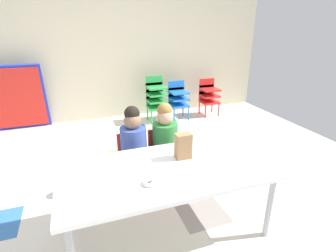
# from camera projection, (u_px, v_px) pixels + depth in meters

# --- Properties ---
(ground_plane) EXTENTS (6.08, 5.19, 0.02)m
(ground_plane) POSITION_uv_depth(u_px,v_px,m) (143.00, 196.00, 2.71)
(ground_plane) COLOR silver
(back_wall) EXTENTS (6.08, 0.10, 2.42)m
(back_wall) POSITION_uv_depth(u_px,v_px,m) (103.00, 51.00, 4.55)
(back_wall) COLOR beige
(back_wall) RESTS_ON ground_plane
(craft_table) EXTENTS (1.65, 0.83, 0.59)m
(craft_table) POSITION_uv_depth(u_px,v_px,m) (167.00, 173.00, 2.08)
(craft_table) COLOR white
(craft_table) RESTS_ON ground_plane
(seated_child_near_camera) EXTENTS (0.32, 0.32, 0.92)m
(seated_child_near_camera) POSITION_uv_depth(u_px,v_px,m) (133.00, 142.00, 2.61)
(seated_child_near_camera) COLOR red
(seated_child_near_camera) RESTS_ON ground_plane
(seated_child_middle_seat) EXTENTS (0.32, 0.31, 0.92)m
(seated_child_middle_seat) POSITION_uv_depth(u_px,v_px,m) (165.00, 137.00, 2.71)
(seated_child_middle_seat) COLOR red
(seated_child_middle_seat) RESTS_ON ground_plane
(kid_chair_green_stack) EXTENTS (0.32, 0.30, 0.80)m
(kid_chair_green_stack) POSITION_uv_depth(u_px,v_px,m) (156.00, 96.00, 4.63)
(kid_chair_green_stack) COLOR green
(kid_chair_green_stack) RESTS_ON ground_plane
(kid_chair_blue_stack) EXTENTS (0.32, 0.30, 0.68)m
(kid_chair_blue_stack) POSITION_uv_depth(u_px,v_px,m) (178.00, 97.00, 4.79)
(kid_chair_blue_stack) COLOR blue
(kid_chair_blue_stack) RESTS_ON ground_plane
(kid_chair_red_stack) EXTENTS (0.32, 0.30, 0.68)m
(kid_chair_red_stack) POSITION_uv_depth(u_px,v_px,m) (209.00, 94.00, 4.98)
(kid_chair_red_stack) COLOR red
(kid_chair_red_stack) RESTS_ON ground_plane
(folded_activity_table) EXTENTS (0.90, 0.29, 1.09)m
(folded_activity_table) POSITION_uv_depth(u_px,v_px,m) (16.00, 99.00, 4.17)
(folded_activity_table) COLOR #1E33BF
(folded_activity_table) RESTS_ON ground_plane
(paper_bag_brown) EXTENTS (0.13, 0.09, 0.22)m
(paper_bag_brown) POSITION_uv_depth(u_px,v_px,m) (183.00, 146.00, 2.18)
(paper_bag_brown) COLOR #9E754C
(paper_bag_brown) RESTS_ON craft_table
(paper_plate_near_edge) EXTENTS (0.18, 0.18, 0.01)m
(paper_plate_near_edge) POSITION_uv_depth(u_px,v_px,m) (149.00, 185.00, 1.84)
(paper_plate_near_edge) COLOR white
(paper_plate_near_edge) RESTS_ON craft_table
(paper_plate_center_table) EXTENTS (0.18, 0.18, 0.01)m
(paper_plate_center_table) POSITION_uv_depth(u_px,v_px,m) (139.00, 170.00, 2.03)
(paper_plate_center_table) COLOR white
(paper_plate_center_table) RESTS_ON craft_table
(donut_powdered_on_plate) EXTENTS (0.10, 0.10, 0.03)m
(donut_powdered_on_plate) POSITION_uv_depth(u_px,v_px,m) (149.00, 182.00, 1.83)
(donut_powdered_on_plate) COLOR white
(donut_powdered_on_plate) RESTS_ON craft_table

